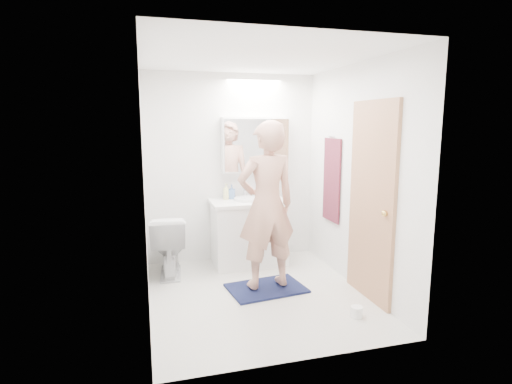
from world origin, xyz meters
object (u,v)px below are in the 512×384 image
object	(u,v)px
soap_bottle_a	(226,192)
toilet_paper_roll	(357,312)
toothbrush_cup	(264,194)
vanity_cabinet	(249,234)
medicine_cabinet	(256,145)
person	(267,205)
toilet	(169,244)
soap_bottle_b	(232,192)

from	to	relation	value
soap_bottle_a	toilet_paper_roll	bearing A→B (deg)	-65.09
toothbrush_cup	toilet_paper_roll	size ratio (longest dim) A/B	0.93
vanity_cabinet	toilet_paper_roll	world-z (taller)	vanity_cabinet
medicine_cabinet	soap_bottle_a	world-z (taller)	medicine_cabinet
toilet_paper_roll	toothbrush_cup	bearing A→B (deg)	100.68
vanity_cabinet	person	bearing A→B (deg)	-91.92
soap_bottle_a	toilet	bearing A→B (deg)	-160.41
person	soap_bottle_a	distance (m)	1.03
person	soap_bottle_b	distance (m)	1.05
vanity_cabinet	toilet	world-z (taller)	vanity_cabinet
vanity_cabinet	toilet_paper_roll	xyz separation A→B (m)	(0.59, -1.69, -0.34)
soap_bottle_a	soap_bottle_b	bearing A→B (deg)	20.46
medicine_cabinet	soap_bottle_a	size ratio (longest dim) A/B	4.32
toothbrush_cup	toilet_paper_roll	xyz separation A→B (m)	(0.35, -1.85, -0.82)
vanity_cabinet	toothbrush_cup	distance (m)	0.56
medicine_cabinet	toilet	world-z (taller)	medicine_cabinet
toilet	person	distance (m)	1.35
toilet	soap_bottle_a	size ratio (longest dim) A/B	3.58
toilet	person	xyz separation A→B (m)	(0.98, -0.74, 0.56)
toilet	toothbrush_cup	world-z (taller)	toothbrush_cup
vanity_cabinet	toilet_paper_roll	bearing A→B (deg)	-70.63
vanity_cabinet	soap_bottle_b	bearing A→B (deg)	135.00
soap_bottle_b	toothbrush_cup	bearing A→B (deg)	-2.69
vanity_cabinet	soap_bottle_b	world-z (taller)	soap_bottle_b
soap_bottle_b	toilet_paper_roll	world-z (taller)	soap_bottle_b
vanity_cabinet	toothbrush_cup	bearing A→B (deg)	33.08
toothbrush_cup	soap_bottle_b	bearing A→B (deg)	177.31
toilet	soap_bottle_a	world-z (taller)	soap_bottle_a
medicine_cabinet	toilet_paper_roll	distance (m)	2.43
toothbrush_cup	toilet_paper_roll	world-z (taller)	toothbrush_cup
vanity_cabinet	medicine_cabinet	xyz separation A→B (m)	(0.15, 0.21, 1.11)
vanity_cabinet	soap_bottle_a	bearing A→B (deg)	150.06
medicine_cabinet	toothbrush_cup	bearing A→B (deg)	-26.49
vanity_cabinet	toilet	bearing A→B (deg)	-173.47
medicine_cabinet	toothbrush_cup	distance (m)	0.64
soap_bottle_a	medicine_cabinet	bearing A→B (deg)	8.41
toilet	soap_bottle_b	xyz separation A→B (m)	(0.83, 0.30, 0.55)
person	soap_bottle_a	bearing A→B (deg)	-84.33
toilet_paper_roll	vanity_cabinet	bearing A→B (deg)	109.37
soap_bottle_a	toothbrush_cup	world-z (taller)	soap_bottle_a
vanity_cabinet	person	xyz separation A→B (m)	(-0.03, -0.86, 0.54)
person	toilet_paper_roll	bearing A→B (deg)	119.48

